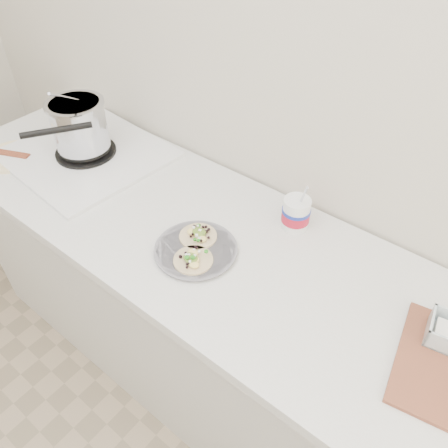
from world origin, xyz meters
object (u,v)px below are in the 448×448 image
Objects in this scene: stove at (82,136)px; tub at (297,211)px; taco_plate at (196,248)px; bacon_plate at (13,156)px.

stove is 2.99× the size of tub.
stove is 0.87m from tub.
taco_plate is 1.25× the size of tub.
tub is (0.18, 0.29, 0.05)m from taco_plate.
taco_plate is 0.34m from tub.
stove is at bearing 40.78° from bacon_plate.
taco_plate is 0.90m from bacon_plate.
taco_plate reaches higher than bacon_plate.
tub reaches higher than taco_plate.
stove is 2.39× the size of taco_plate.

